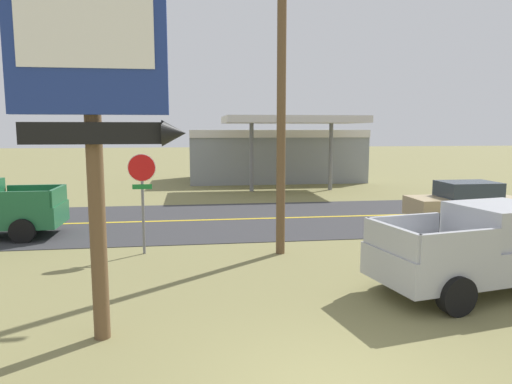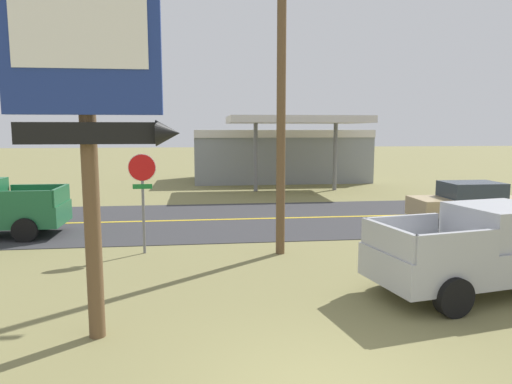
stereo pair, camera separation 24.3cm
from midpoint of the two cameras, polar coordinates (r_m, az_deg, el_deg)
name	(u,v)px [view 2 (the right image)]	position (r m, az deg, el deg)	size (l,w,h in m)	color
road_asphalt	(241,219)	(19.16, -1.47, -3.33)	(140.00, 8.00, 0.02)	#333335
road_centre_line	(241,219)	(19.16, -1.47, -3.29)	(126.00, 0.20, 0.01)	gold
motel_sign	(88,91)	(8.27, -18.85, 11.48)	(2.79, 0.54, 6.33)	brown
stop_sign	(143,186)	(14.04, -13.12, 0.77)	(0.80, 0.08, 2.95)	slate
utility_pole	(281,74)	(13.68, 3.62, 14.04)	(1.80, 0.26, 9.78)	brown
gas_station	(280,153)	(33.55, 3.08, 4.71)	(12.00, 11.50, 4.40)	gray
pickup_silver_parked_on_lawn	(486,250)	(11.87, 26.63, -6.31)	(5.48, 2.96, 1.96)	#A8AAAF
car_tan_near_lane	(468,203)	(19.91, 24.65, -1.22)	(4.20, 2.00, 1.64)	tan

